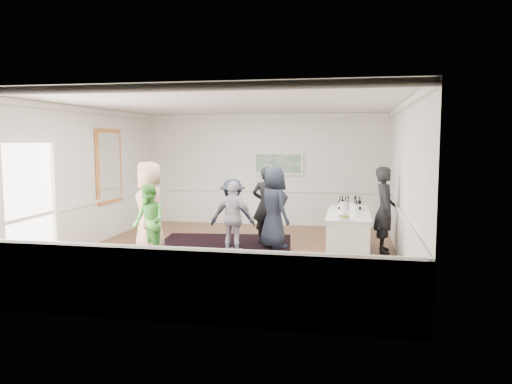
% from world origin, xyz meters
% --- Properties ---
extents(floor, '(8.00, 8.00, 0.00)m').
position_xyz_m(floor, '(0.00, 0.00, 0.00)').
color(floor, brown).
rests_on(floor, ground).
extents(ceiling, '(7.00, 8.00, 0.02)m').
position_xyz_m(ceiling, '(0.00, 0.00, 3.20)').
color(ceiling, white).
rests_on(ceiling, wall_back).
extents(wall_left, '(0.02, 8.00, 3.20)m').
position_xyz_m(wall_left, '(-3.50, 0.00, 1.60)').
color(wall_left, white).
rests_on(wall_left, floor).
extents(wall_right, '(0.02, 8.00, 3.20)m').
position_xyz_m(wall_right, '(3.50, 0.00, 1.60)').
color(wall_right, white).
rests_on(wall_right, floor).
extents(wall_back, '(7.00, 0.02, 3.20)m').
position_xyz_m(wall_back, '(0.00, 4.00, 1.60)').
color(wall_back, white).
rests_on(wall_back, floor).
extents(wall_front, '(7.00, 0.02, 3.20)m').
position_xyz_m(wall_front, '(0.00, -4.00, 1.60)').
color(wall_front, white).
rests_on(wall_front, floor).
extents(wainscoting, '(7.00, 8.00, 1.00)m').
position_xyz_m(wainscoting, '(0.00, 0.00, 0.50)').
color(wainscoting, white).
rests_on(wainscoting, floor).
extents(mirror, '(0.05, 1.25, 1.85)m').
position_xyz_m(mirror, '(-3.45, 1.30, 1.80)').
color(mirror, '#E78D43').
rests_on(mirror, wall_left).
extents(doorway, '(0.10, 1.78, 2.56)m').
position_xyz_m(doorway, '(-3.45, -1.90, 1.42)').
color(doorway, white).
rests_on(doorway, wall_left).
extents(landscape_painting, '(1.44, 0.06, 0.66)m').
position_xyz_m(landscape_painting, '(0.40, 3.95, 1.78)').
color(landscape_painting, white).
rests_on(landscape_painting, wall_back).
extents(area_rug, '(3.59, 4.43, 0.02)m').
position_xyz_m(area_rug, '(-0.33, 0.24, 0.01)').
color(area_rug, black).
rests_on(area_rug, floor).
extents(serving_table, '(0.88, 2.32, 0.94)m').
position_xyz_m(serving_table, '(2.44, 0.39, 0.47)').
color(serving_table, white).
rests_on(serving_table, floor).
extents(bartender, '(0.48, 0.71, 1.88)m').
position_xyz_m(bartender, '(3.20, 0.93, 0.94)').
color(bartender, black).
rests_on(bartender, floor).
extents(guest_tan, '(1.02, 1.16, 2.00)m').
position_xyz_m(guest_tan, '(-1.78, -0.18, 1.00)').
color(guest_tan, tan).
rests_on(guest_tan, floor).
extents(guest_green, '(0.96, 0.95, 1.56)m').
position_xyz_m(guest_green, '(-1.60, -0.64, 0.78)').
color(guest_green, green).
rests_on(guest_green, floor).
extents(guest_lilac, '(1.00, 0.62, 1.58)m').
position_xyz_m(guest_lilac, '(0.02, 0.12, 0.79)').
color(guest_lilac, '#AFA6BA').
rests_on(guest_lilac, floor).
extents(guest_dark_a, '(1.06, 0.66, 1.58)m').
position_xyz_m(guest_dark_a, '(-0.16, 0.71, 0.79)').
color(guest_dark_a, '#1D2330').
rests_on(guest_dark_a, floor).
extents(guest_dark_b, '(0.70, 0.49, 1.84)m').
position_xyz_m(guest_dark_b, '(0.51, 1.37, 0.92)').
color(guest_dark_b, black).
rests_on(guest_dark_b, floor).
extents(guest_navy, '(1.02, 1.08, 1.86)m').
position_xyz_m(guest_navy, '(0.76, 0.92, 0.93)').
color(guest_navy, '#1D2330').
rests_on(guest_navy, floor).
extents(wine_bottles, '(0.50, 0.29, 0.31)m').
position_xyz_m(wine_bottles, '(2.44, 0.88, 1.09)').
color(wine_bottles, black).
rests_on(wine_bottles, serving_table).
extents(juice_pitchers, '(0.37, 0.65, 0.24)m').
position_xyz_m(juice_pitchers, '(2.43, 0.09, 1.06)').
color(juice_pitchers, '#5DAB3D').
rests_on(juice_pitchers, serving_table).
extents(ice_bucket, '(0.26, 0.26, 0.25)m').
position_xyz_m(ice_bucket, '(2.46, 0.60, 1.05)').
color(ice_bucket, silver).
rests_on(ice_bucket, serving_table).
extents(nut_bowl, '(0.25, 0.25, 0.08)m').
position_xyz_m(nut_bowl, '(2.36, -0.59, 0.98)').
color(nut_bowl, white).
rests_on(nut_bowl, serving_table).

